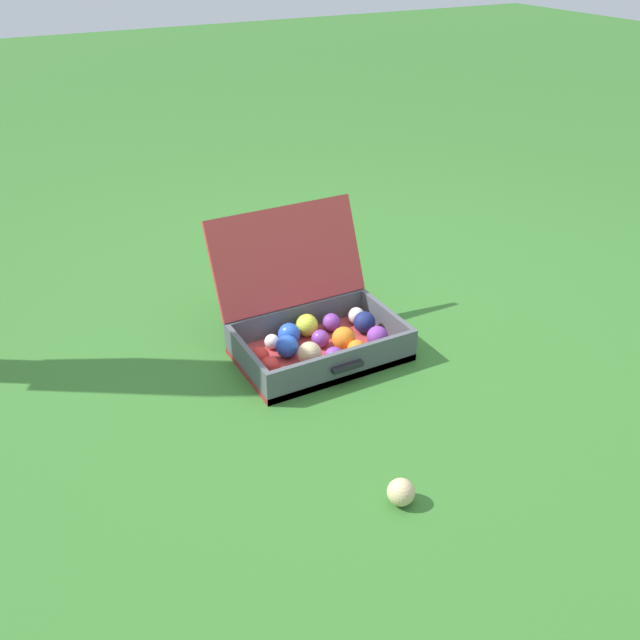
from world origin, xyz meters
The scene contains 3 objects.
ground_plane centered at (0.00, 0.00, 0.00)m, with size 16.00×16.00×0.00m, color #336B28.
open_suitcase centered at (-0.07, -0.01, 0.09)m, with size 0.56×0.52×0.44m.
stray_ball_on_grass centered at (-0.21, -0.77, 0.04)m, with size 0.07×0.07×0.07m, color #D1B784.
Camera 1 is at (-1.03, -1.86, 1.33)m, focal length 39.56 mm.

